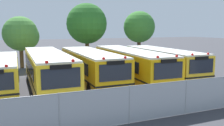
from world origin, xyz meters
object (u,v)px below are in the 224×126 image
school_bus_1 (47,69)px  tree_3 (139,27)px  school_bus_2 (90,66)px  school_bus_3 (130,64)px  tree_1 (22,35)px  tree_2 (87,24)px  school_bus_4 (162,62)px

school_bus_1 → tree_3: size_ratio=1.71×
school_bus_2 → school_bus_3: school_bus_3 is taller
tree_1 → tree_2: size_ratio=0.77×
tree_3 → tree_1: bearing=178.2°
school_bus_4 → tree_3: tree_3 is taller
tree_2 → tree_3: (6.84, -0.45, -0.30)m
school_bus_2 → school_bus_4: bearing=-179.2°
school_bus_4 → school_bus_1: bearing=3.3°
school_bus_4 → tree_3: size_ratio=1.58×
tree_1 → tree_3: size_ratio=0.86×
tree_1 → tree_2: tree_2 is taller
school_bus_3 → tree_2: bearing=-85.9°
school_bus_1 → school_bus_4: 10.04m
school_bus_2 → tree_2: (2.89, 10.46, 3.42)m
school_bus_3 → school_bus_4: school_bus_3 is taller
school_bus_1 → school_bus_3: bearing=-179.9°
school_bus_4 → tree_1: size_ratio=1.82×
school_bus_4 → tree_3: 10.87m
school_bus_3 → tree_3: tree_3 is taller
school_bus_2 → tree_1: bearing=-66.2°
school_bus_1 → tree_3: (13.09, 10.29, 3.09)m
school_bus_1 → tree_2: tree_2 is taller
school_bus_3 → school_bus_4: (3.33, 0.37, -0.04)m
school_bus_3 → tree_1: bearing=-52.1°
tree_2 → school_bus_4: bearing=-70.0°
school_bus_3 → school_bus_1: bearing=1.5°
school_bus_1 → school_bus_2: bearing=-175.0°
school_bus_2 → tree_3: size_ratio=1.58×
school_bus_3 → school_bus_4: bearing=-172.1°
school_bus_3 → tree_1: size_ratio=2.00×
school_bus_1 → school_bus_3: size_ratio=0.99×
school_bus_4 → school_bus_2: bearing=1.9°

